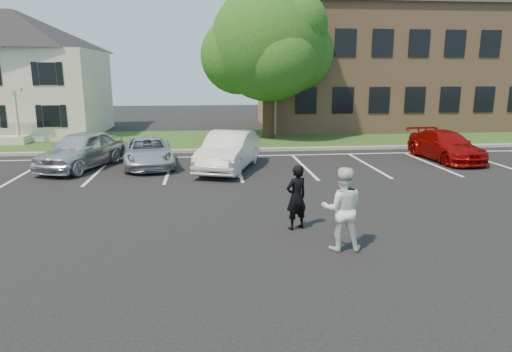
{
  "coord_description": "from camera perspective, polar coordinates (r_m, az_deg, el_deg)",
  "views": [
    {
      "loc": [
        -1.25,
        -10.5,
        3.9
      ],
      "look_at": [
        0.0,
        1.0,
        1.25
      ],
      "focal_mm": 32.0,
      "sensor_mm": 36.0,
      "label": 1
    }
  ],
  "objects": [
    {
      "name": "curb",
      "position": [
        22.86,
        -3.0,
        3.25
      ],
      "size": [
        40.0,
        0.3,
        0.15
      ],
      "primitive_type": "cube",
      "color": "gray",
      "rests_on": "ground"
    },
    {
      "name": "car_red_compact",
      "position": [
        22.26,
        22.61,
        3.5
      ],
      "size": [
        2.15,
        4.59,
        1.3
      ],
      "primitive_type": "imported",
      "rotation": [
        0.0,
        0.0,
        0.08
      ],
      "color": "#8D0706",
      "rests_on": "ground"
    },
    {
      "name": "car_silver_minivan",
      "position": [
        19.72,
        -13.33,
        2.92
      ],
      "size": [
        2.66,
        4.59,
        1.2
      ],
      "primitive_type": "imported",
      "rotation": [
        0.0,
        0.0,
        0.16
      ],
      "color": "silver",
      "rests_on": "ground"
    },
    {
      "name": "grass_strip",
      "position": [
        26.81,
        -3.49,
        4.59
      ],
      "size": [
        44.0,
        8.0,
        0.08
      ],
      "primitive_type": "cube",
      "color": "#234917",
      "rests_on": "ground"
    },
    {
      "name": "stall_lines",
      "position": [
        20.02,
        1.52,
        1.67
      ],
      "size": [
        34.0,
        5.36,
        0.01
      ],
      "color": "silver",
      "rests_on": "ground"
    },
    {
      "name": "car_silver_west",
      "position": [
        20.07,
        -21.04,
        3.05
      ],
      "size": [
        3.25,
        4.84,
        1.53
      ],
      "primitive_type": "imported",
      "rotation": [
        0.0,
        0.0,
        -0.35
      ],
      "color": "silver",
      "rests_on": "ground"
    },
    {
      "name": "man_white_shirt",
      "position": [
        10.27,
        10.7,
        -4.07
      ],
      "size": [
        1.01,
        0.84,
        1.88
      ],
      "primitive_type": "imported",
      "rotation": [
        0.0,
        0.0,
        2.99
      ],
      "color": "white",
      "rests_on": "ground"
    },
    {
      "name": "house",
      "position": [
        32.66,
        -27.89,
        11.31
      ],
      "size": [
        10.3,
        9.22,
        7.6
      ],
      "color": "beige",
      "rests_on": "ground"
    },
    {
      "name": "car_white_sedan",
      "position": [
        18.55,
        -3.44,
        3.15
      ],
      "size": [
        2.99,
        4.94,
        1.54
      ],
      "primitive_type": "imported",
      "rotation": [
        0.0,
        0.0,
        -0.32
      ],
      "color": "silver",
      "rests_on": "ground"
    },
    {
      "name": "tree",
      "position": [
        27.12,
        1.79,
        15.95
      ],
      "size": [
        7.8,
        7.2,
        8.8
      ],
      "color": "black",
      "rests_on": "ground"
    },
    {
      "name": "office_building",
      "position": [
        35.9,
        19.41,
        12.6
      ],
      "size": [
        22.4,
        10.4,
        8.3
      ],
      "color": "#A27656",
      "rests_on": "ground"
    },
    {
      "name": "man_black_suit",
      "position": [
        11.49,
        5.06,
        -2.66
      ],
      "size": [
        0.72,
        0.62,
        1.66
      ],
      "primitive_type": "imported",
      "rotation": [
        0.0,
        0.0,
        3.58
      ],
      "color": "black",
      "rests_on": "ground"
    },
    {
      "name": "ground_plane",
      "position": [
        11.27,
        0.56,
        -7.34
      ],
      "size": [
        90.0,
        90.0,
        0.0
      ],
      "primitive_type": "plane",
      "color": "black",
      "rests_on": "ground"
    }
  ]
}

